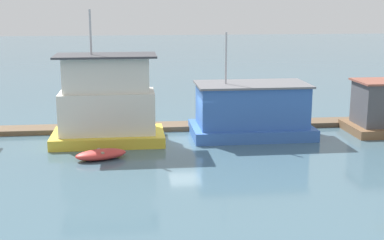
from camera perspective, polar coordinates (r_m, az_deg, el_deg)
ground_plane at (r=32.04m, az=-0.20°, el=-2.06°), size 200.00×200.00×0.00m
dock_walkway at (r=34.74m, az=-0.72°, el=-0.64°), size 42.40×1.70×0.30m
houseboat_yellow at (r=31.28m, az=-9.02°, el=1.59°), size 6.46×3.72×7.65m
houseboat_blue at (r=32.73m, az=6.35°, el=0.93°), size 7.30×4.17×6.31m
dinghy_red at (r=28.34m, az=-9.70°, el=-3.64°), size 2.89×1.87×0.54m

